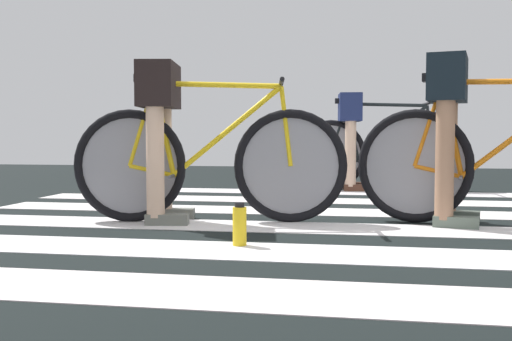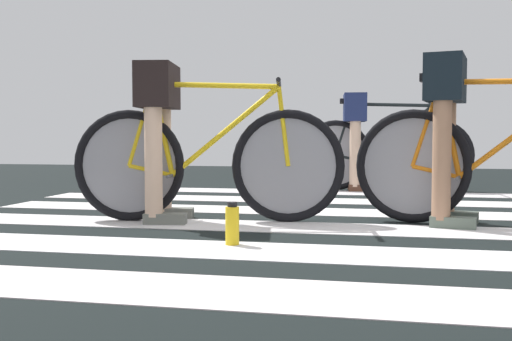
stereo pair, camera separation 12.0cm
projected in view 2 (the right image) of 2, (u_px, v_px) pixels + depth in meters
ground at (349, 225)px, 3.68m from camera, size 18.00×14.00×0.02m
crosswalk_markings at (345, 220)px, 3.83m from camera, size 5.43×4.23×0.00m
bicycle_1_of_3 at (207, 162)px, 3.74m from camera, size 1.73×0.53×0.93m
cyclist_1_of_3 at (159, 120)px, 3.74m from camera, size 0.37×0.44×1.00m
bicycle_2_of_3 at (499, 163)px, 3.49m from camera, size 1.71×0.57×0.93m
cyclist_2_of_3 at (446, 116)px, 3.60m from camera, size 0.39×0.45×1.04m
bicycle_3_of_3 at (386, 153)px, 5.95m from camera, size 1.73×0.52×0.93m
cyclist_3_of_3 at (355, 128)px, 5.97m from camera, size 0.34×0.43×0.98m
water_bottle at (232, 225)px, 2.93m from camera, size 0.07×0.07×0.22m
traffic_cone at (129, 169)px, 5.44m from camera, size 0.45×0.45×0.51m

